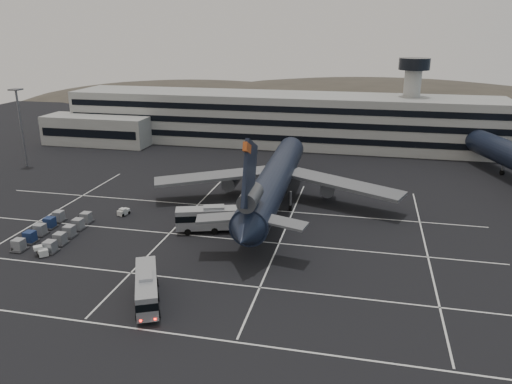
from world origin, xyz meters
TOP-DOWN VIEW (x-y plane):
  - ground at (0.00, 0.00)m, footprint 260.00×260.00m
  - lane_markings at (0.95, 0.72)m, footprint 90.00×55.62m
  - terminal at (-2.95, 71.14)m, footprint 125.00×26.00m
  - hills at (17.99, 170.00)m, footprint 352.00×180.00m
  - lightpole_left at (-55.00, 35.00)m, footprint 2.40×2.40m
  - trijet_main at (8.21, 20.06)m, footprint 47.44×57.58m
  - trijet_far at (54.73, 50.81)m, footprint 25.99×56.32m
  - bus_near at (-0.58, -16.42)m, footprint 6.91×10.98m
  - bus_far at (0.81, 6.53)m, footprint 12.61×6.54m
  - tug_a at (-17.15, 9.97)m, footprint 1.82×2.39m
  - tug_b at (-21.08, -7.63)m, footprint 2.65×2.67m
  - uld_cluster at (-23.49, -0.93)m, footprint 8.13×14.66m

SIDE VIEW (x-z plane):
  - hills at x=17.99m, z-range -34.07..9.93m
  - ground at x=0.00m, z-range 0.00..0.00m
  - lane_markings at x=0.95m, z-range 0.00..0.01m
  - tug_a at x=-17.15m, z-range -0.08..1.29m
  - tug_b at x=-21.08m, z-range -0.09..1.43m
  - uld_cluster at x=-23.49m, z-range -0.02..1.81m
  - bus_near at x=-0.58m, z-range 0.18..4.04m
  - bus_far at x=0.81m, z-range 0.20..4.56m
  - trijet_main at x=8.21m, z-range -3.79..14.29m
  - trijet_far at x=54.73m, z-range -3.61..14.47m
  - terminal at x=-2.95m, z-range -5.07..18.93m
  - lightpole_left at x=-55.00m, z-range 2.68..20.95m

